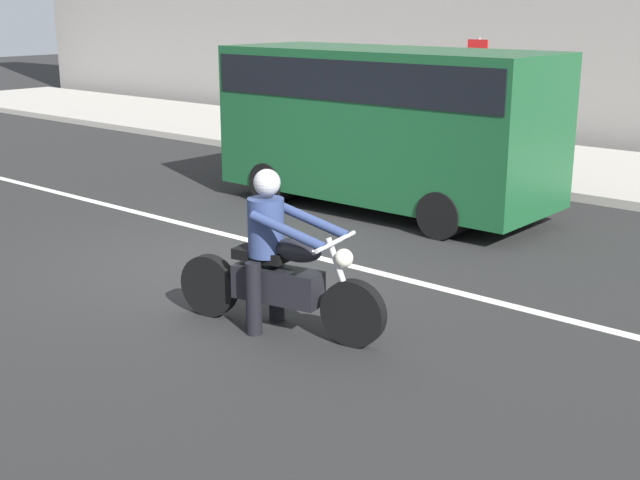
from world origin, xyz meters
name	(u,v)px	position (x,y,z in m)	size (l,w,h in m)	color
ground_plane	(221,262)	(0.00, 0.00, 0.00)	(80.00, 80.00, 0.00)	#242424
sidewalk_slab	(532,164)	(0.00, 8.00, 0.07)	(40.00, 4.40, 0.14)	#A8A399
lane_marking_stripe	(237,237)	(-0.65, 0.90, 0.00)	(18.00, 0.14, 0.01)	silver
motorcycle_with_rider_denim_blue	(277,266)	(1.99, -1.11, 0.63)	(2.18, 0.78, 1.54)	black
parked_van_forest_green	(385,118)	(-0.15, 3.48, 1.37)	(5.05, 1.96, 2.37)	#164C28
street_sign_post	(477,82)	(-1.41, 8.22, 1.49)	(0.44, 0.08, 2.21)	gray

